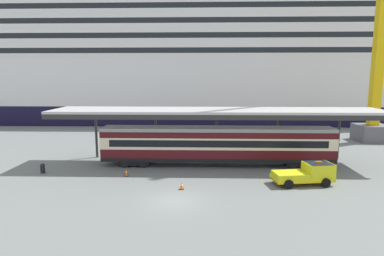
{
  "coord_description": "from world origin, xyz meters",
  "views": [
    {
      "loc": [
        2.07,
        -23.73,
        9.33
      ],
      "look_at": [
        1.1,
        7.21,
        4.5
      ],
      "focal_mm": 30.72,
      "sensor_mm": 36.0,
      "label": 1
    }
  ],
  "objects_px": {
    "traffic_cone_near": "(126,172)",
    "traffic_cone_mid": "(182,186)",
    "cruise_ship": "(136,64)",
    "train_carriage": "(217,144)",
    "quay_bollard": "(43,168)",
    "service_truck": "(308,173)",
    "dockside_crane": "(384,23)"
  },
  "relations": [
    {
      "from": "traffic_cone_near",
      "to": "traffic_cone_mid",
      "type": "xyz_separation_m",
      "value": [
        5.49,
        -3.53,
        -0.04
      ]
    },
    {
      "from": "cruise_ship",
      "to": "traffic_cone_mid",
      "type": "bearing_deg",
      "value": -74.59
    },
    {
      "from": "train_carriage",
      "to": "quay_bollard",
      "type": "relative_size",
      "value": 25.17
    },
    {
      "from": "service_truck",
      "to": "quay_bollard",
      "type": "height_order",
      "value": "service_truck"
    },
    {
      "from": "traffic_cone_mid",
      "to": "quay_bollard",
      "type": "xyz_separation_m",
      "value": [
        -13.93,
        4.31,
        0.2
      ]
    },
    {
      "from": "traffic_cone_near",
      "to": "quay_bollard",
      "type": "height_order",
      "value": "quay_bollard"
    },
    {
      "from": "dockside_crane",
      "to": "cruise_ship",
      "type": "bearing_deg",
      "value": 147.7
    },
    {
      "from": "cruise_ship",
      "to": "train_carriage",
      "type": "distance_m",
      "value": 43.8
    },
    {
      "from": "service_truck",
      "to": "quay_bollard",
      "type": "distance_m",
      "value": 25.05
    },
    {
      "from": "service_truck",
      "to": "traffic_cone_near",
      "type": "xyz_separation_m",
      "value": [
        -16.47,
        1.79,
        -0.63
      ]
    },
    {
      "from": "quay_bollard",
      "to": "traffic_cone_mid",
      "type": "bearing_deg",
      "value": -17.21
    },
    {
      "from": "train_carriage",
      "to": "traffic_cone_mid",
      "type": "distance_m",
      "value": 8.58
    },
    {
      "from": "train_carriage",
      "to": "dockside_crane",
      "type": "relative_size",
      "value": 0.43
    },
    {
      "from": "train_carriage",
      "to": "service_truck",
      "type": "bearing_deg",
      "value": -37.61
    },
    {
      "from": "train_carriage",
      "to": "quay_bollard",
      "type": "distance_m",
      "value": 17.63
    },
    {
      "from": "traffic_cone_near",
      "to": "dockside_crane",
      "type": "bearing_deg",
      "value": 29.5
    },
    {
      "from": "traffic_cone_near",
      "to": "dockside_crane",
      "type": "xyz_separation_m",
      "value": [
        32.44,
        18.35,
        16.41
      ]
    },
    {
      "from": "cruise_ship",
      "to": "traffic_cone_near",
      "type": "bearing_deg",
      "value": -80.23
    },
    {
      "from": "train_carriage",
      "to": "traffic_cone_near",
      "type": "distance_m",
      "value": 9.9
    },
    {
      "from": "service_truck",
      "to": "quay_bollard",
      "type": "xyz_separation_m",
      "value": [
        -24.91,
        2.57,
        -0.47
      ]
    },
    {
      "from": "cruise_ship",
      "to": "dockside_crane",
      "type": "bearing_deg",
      "value": -32.3
    },
    {
      "from": "traffic_cone_near",
      "to": "quay_bollard",
      "type": "relative_size",
      "value": 0.77
    },
    {
      "from": "service_truck",
      "to": "traffic_cone_near",
      "type": "bearing_deg",
      "value": 173.79
    },
    {
      "from": "traffic_cone_near",
      "to": "quay_bollard",
      "type": "distance_m",
      "value": 8.48
    },
    {
      "from": "traffic_cone_near",
      "to": "dockside_crane",
      "type": "height_order",
      "value": "dockside_crane"
    },
    {
      "from": "traffic_cone_near",
      "to": "traffic_cone_mid",
      "type": "relative_size",
      "value": 1.13
    },
    {
      "from": "traffic_cone_near",
      "to": "quay_bollard",
      "type": "bearing_deg",
      "value": 174.71
    },
    {
      "from": "train_carriage",
      "to": "dockside_crane",
      "type": "distance_m",
      "value": 31.16
    },
    {
      "from": "dockside_crane",
      "to": "service_truck",
      "type": "bearing_deg",
      "value": -128.4
    },
    {
      "from": "traffic_cone_mid",
      "to": "dockside_crane",
      "type": "relative_size",
      "value": 0.01
    },
    {
      "from": "traffic_cone_mid",
      "to": "dockside_crane",
      "type": "bearing_deg",
      "value": 39.07
    },
    {
      "from": "traffic_cone_mid",
      "to": "traffic_cone_near",
      "type": "bearing_deg",
      "value": 147.24
    }
  ]
}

